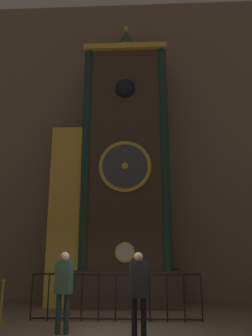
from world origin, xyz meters
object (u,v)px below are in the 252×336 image
(visitor_near, at_px, (64,284))
(visitor_far, at_px, (139,287))
(clock_tower, at_px, (117,174))
(stanchion_post, at_px, (1,308))

(visitor_near, distance_m, visitor_far, 1.72)
(clock_tower, height_order, visitor_far, clock_tower)
(clock_tower, bearing_deg, visitor_near, -103.52)
(clock_tower, xyz_separation_m, stanchion_post, (-2.67, -2.55, -3.99))
(visitor_far, height_order, stanchion_post, visitor_far)
(stanchion_post, bearing_deg, visitor_far, -25.35)
(visitor_near, height_order, stanchion_post, visitor_near)
(visitor_near, relative_size, stanchion_post, 1.68)
(visitor_near, height_order, visitor_far, visitor_near)
(clock_tower, distance_m, stanchion_post, 5.44)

